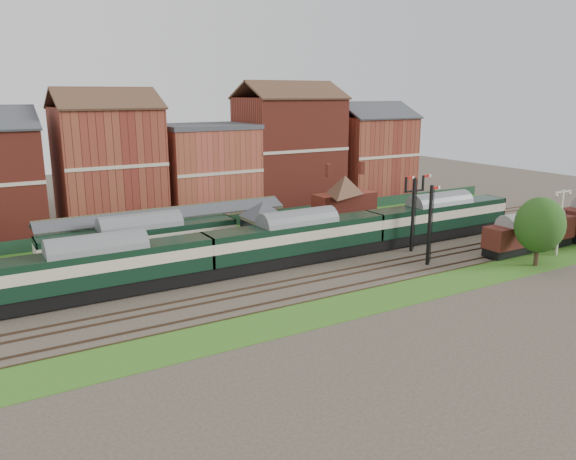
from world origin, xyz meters
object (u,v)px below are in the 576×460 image
semaphore_bracket (413,209)px  platform_railcar (141,242)px  signal_box (263,228)px  dmu_train (298,238)px  goods_van_a (548,229)px

semaphore_bracket → platform_railcar: 28.31m
signal_box → dmu_train: bearing=-56.7°
signal_box → dmu_train: size_ratio=0.10×
signal_box → goods_van_a: signal_box is taller
dmu_train → goods_van_a: size_ratio=9.65×
signal_box → dmu_train: 3.93m
signal_box → platform_railcar: signal_box is taller
dmu_train → goods_van_a: 28.22m
signal_box → semaphore_bracket: bearing=-20.9°
goods_van_a → signal_box: bearing=157.0°
semaphore_bracket → dmu_train: 13.30m
signal_box → semaphore_bracket: size_ratio=0.73×
platform_railcar → goods_van_a: platform_railcar is taller
platform_railcar → goods_van_a: (40.60, -15.50, -0.48)m
signal_box → goods_van_a: bearing=-23.0°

